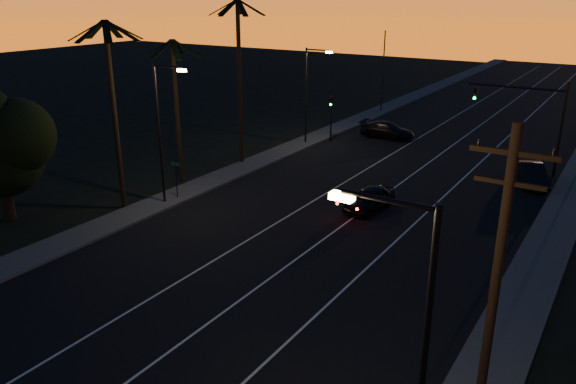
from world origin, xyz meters
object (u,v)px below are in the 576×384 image
Objects in this scene: right_car at (531,174)px; lead_car at (369,199)px; utility_pole at (495,289)px; signal_mast at (529,109)px; cross_car at (387,130)px.

lead_car is at bearing -125.91° from right_car.
utility_pole reaches higher than right_car.
signal_mast reaches higher than lead_car.
cross_car is (-12.70, 3.89, -4.02)m from signal_mast.
signal_mast is at bearing -17.03° from cross_car.
signal_mast reaches higher than right_car.
lead_car is (-10.90, 16.13, -4.59)m from utility_pole.
signal_mast is 5.31m from right_car.
lead_car is at bearing -70.56° from cross_car.
right_car is at bearing 96.82° from utility_pole.
signal_mast is 1.46× the size of right_car.
utility_pole is 2.05× the size of right_car.
lead_car is at bearing -114.89° from signal_mast.
cross_car is (-6.27, 17.75, 0.03)m from lead_car.
lead_car is 18.83m from cross_car.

